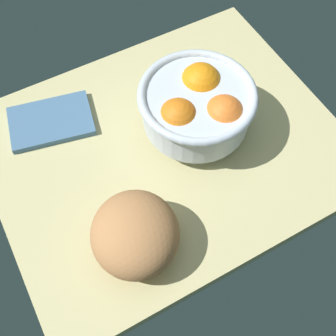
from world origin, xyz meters
The scene contains 4 objects.
ground_plane centered at (0.00, 0.00, -1.50)cm, with size 65.38×52.98×3.00cm, color #C9BE85.
fruit_bowl centered at (6.92, 0.70, 7.13)cm, with size 21.51×21.51×12.13cm.
bread_loaf centered at (-13.88, -15.15, 4.89)cm, with size 15.03×14.24×9.79cm, color #BB7E4C.
napkin_folded centered at (-17.38, 15.43, 0.64)cm, with size 15.99×10.62×1.29cm, color #486E95.
Camera 1 is at (-21.21, -39.36, 68.98)cm, focal length 45.83 mm.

